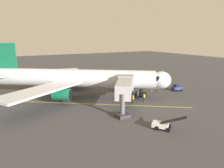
{
  "coord_description": "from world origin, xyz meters",
  "views": [
    {
      "loc": [
        15.23,
        45.05,
        12.79
      ],
      "look_at": [
        -5.81,
        7.06,
        3.0
      ],
      "focal_mm": 33.64,
      "sensor_mm": 36.0,
      "label": 1
    }
  ],
  "objects_px": {
    "ground_crew_marshaller": "(133,99)",
    "belt_loader_portside": "(162,124)",
    "ground_crew_loader": "(157,88)",
    "safety_cone_wing_port": "(128,87)",
    "jet_bridge": "(125,87)",
    "box_truck_starboard_side": "(124,85)",
    "ground_crew_wing_walker": "(144,97)",
    "tug_rear_apron": "(177,88)",
    "airplane": "(74,78)",
    "safety_cone_wing_starboard": "(152,90)",
    "safety_cone_nose_right": "(117,86)",
    "safety_cone_nose_left": "(122,88)",
    "tug_near_nose": "(141,93)"
  },
  "relations": [
    {
      "from": "box_truck_starboard_side",
      "to": "ground_crew_marshaller",
      "type": "bearing_deg",
      "value": 67.99
    },
    {
      "from": "airplane",
      "to": "safety_cone_nose_left",
      "type": "xyz_separation_m",
      "value": [
        -12.45,
        -0.16,
        -3.73
      ]
    },
    {
      "from": "ground_crew_marshaller",
      "to": "belt_loader_portside",
      "type": "height_order",
      "value": "belt_loader_portside"
    },
    {
      "from": "safety_cone_wing_starboard",
      "to": "jet_bridge",
      "type": "bearing_deg",
      "value": 27.81
    },
    {
      "from": "ground_crew_loader",
      "to": "belt_loader_portside",
      "type": "bearing_deg",
      "value": 51.09
    },
    {
      "from": "safety_cone_wing_port",
      "to": "ground_crew_wing_walker",
      "type": "bearing_deg",
      "value": 72.39
    },
    {
      "from": "airplane",
      "to": "ground_crew_wing_walker",
      "type": "height_order",
      "value": "airplane"
    },
    {
      "from": "box_truck_starboard_side",
      "to": "tug_near_nose",
      "type": "bearing_deg",
      "value": 93.73
    },
    {
      "from": "box_truck_starboard_side",
      "to": "safety_cone_nose_left",
      "type": "distance_m",
      "value": 1.55
    },
    {
      "from": "safety_cone_nose_right",
      "to": "ground_crew_marshaller",
      "type": "bearing_deg",
      "value": 71.75
    },
    {
      "from": "jet_bridge",
      "to": "ground_crew_marshaller",
      "type": "xyz_separation_m",
      "value": [
        -2.3,
        -0.53,
        -2.88
      ]
    },
    {
      "from": "ground_crew_wing_walker",
      "to": "ground_crew_loader",
      "type": "height_order",
      "value": "same"
    },
    {
      "from": "ground_crew_loader",
      "to": "safety_cone_wing_port",
      "type": "bearing_deg",
      "value": -58.83
    },
    {
      "from": "ground_crew_marshaller",
      "to": "box_truck_starboard_side",
      "type": "bearing_deg",
      "value": -112.01
    },
    {
      "from": "jet_bridge",
      "to": "airplane",
      "type": "bearing_deg",
      "value": -61.08
    },
    {
      "from": "ground_crew_marshaller",
      "to": "safety_cone_wing_port",
      "type": "distance_m",
      "value": 12.46
    },
    {
      "from": "airplane",
      "to": "safety_cone_wing_starboard",
      "type": "distance_m",
      "value": 18.63
    },
    {
      "from": "box_truck_starboard_side",
      "to": "belt_loader_portside",
      "type": "bearing_deg",
      "value": 72.03
    },
    {
      "from": "ground_crew_marshaller",
      "to": "belt_loader_portside",
      "type": "distance_m",
      "value": 12.12
    },
    {
      "from": "ground_crew_loader",
      "to": "safety_cone_nose_left",
      "type": "distance_m",
      "value": 8.53
    },
    {
      "from": "jet_bridge",
      "to": "box_truck_starboard_side",
      "type": "xyz_separation_m",
      "value": [
        -6.15,
        -10.04,
        -2.38
      ]
    },
    {
      "from": "ground_crew_marshaller",
      "to": "ground_crew_loader",
      "type": "xyz_separation_m",
      "value": [
        -9.98,
        -4.4,
        0.0
      ]
    },
    {
      "from": "ground_crew_wing_walker",
      "to": "tug_rear_apron",
      "type": "distance_m",
      "value": 12.84
    },
    {
      "from": "ground_crew_wing_walker",
      "to": "safety_cone_nose_left",
      "type": "xyz_separation_m",
      "value": [
        -1.5,
        -10.61,
        -0.61
      ]
    },
    {
      "from": "safety_cone_nose_left",
      "to": "tug_near_nose",
      "type": "bearing_deg",
      "value": 91.13
    },
    {
      "from": "safety_cone_nose_left",
      "to": "safety_cone_nose_right",
      "type": "distance_m",
      "value": 3.17
    },
    {
      "from": "safety_cone_nose_right",
      "to": "tug_near_nose",
      "type": "bearing_deg",
      "value": 88.57
    },
    {
      "from": "jet_bridge",
      "to": "box_truck_starboard_side",
      "type": "bearing_deg",
      "value": -121.46
    },
    {
      "from": "jet_bridge",
      "to": "belt_loader_portside",
      "type": "distance_m",
      "value": 11.64
    },
    {
      "from": "belt_loader_portside",
      "to": "safety_cone_nose_left",
      "type": "distance_m",
      "value": 23.43
    },
    {
      "from": "safety_cone_wing_port",
      "to": "safety_cone_nose_right",
      "type": "bearing_deg",
      "value": -61.42
    },
    {
      "from": "ground_crew_wing_walker",
      "to": "safety_cone_wing_port",
      "type": "height_order",
      "value": "ground_crew_wing_walker"
    },
    {
      "from": "belt_loader_portside",
      "to": "safety_cone_wing_port",
      "type": "xyz_separation_m",
      "value": [
        -9.12,
        -22.6,
        -0.44
      ]
    },
    {
      "from": "safety_cone_nose_right",
      "to": "safety_cone_wing_port",
      "type": "distance_m",
      "value": 3.24
    },
    {
      "from": "ground_crew_marshaller",
      "to": "belt_loader_portside",
      "type": "relative_size",
      "value": 0.4
    },
    {
      "from": "safety_cone_nose_right",
      "to": "box_truck_starboard_side",
      "type": "bearing_deg",
      "value": 80.87
    },
    {
      "from": "safety_cone_wing_port",
      "to": "airplane",
      "type": "bearing_deg",
      "value": 1.81
    },
    {
      "from": "safety_cone_nose_left",
      "to": "ground_crew_wing_walker",
      "type": "bearing_deg",
      "value": 81.93
    },
    {
      "from": "jet_bridge",
      "to": "safety_cone_nose_left",
      "type": "height_order",
      "value": "jet_bridge"
    },
    {
      "from": "jet_bridge",
      "to": "ground_crew_marshaller",
      "type": "height_order",
      "value": "jet_bridge"
    },
    {
      "from": "jet_bridge",
      "to": "ground_crew_marshaller",
      "type": "distance_m",
      "value": 3.72
    },
    {
      "from": "airplane",
      "to": "safety_cone_wing_starboard",
      "type": "relative_size",
      "value": 63.59
    },
    {
      "from": "airplane",
      "to": "safety_cone_wing_starboard",
      "type": "bearing_deg",
      "value": 164.62
    },
    {
      "from": "safety_cone_nose_right",
      "to": "safety_cone_wing_starboard",
      "type": "xyz_separation_m",
      "value": [
        -4.73,
        8.14,
        0.0
      ]
    },
    {
      "from": "safety_cone_wing_starboard",
      "to": "safety_cone_nose_right",
      "type": "bearing_deg",
      "value": -59.83
    },
    {
      "from": "airplane",
      "to": "tug_rear_apron",
      "type": "relative_size",
      "value": 13.54
    },
    {
      "from": "tug_rear_apron",
      "to": "safety_cone_nose_right",
      "type": "height_order",
      "value": "tug_rear_apron"
    },
    {
      "from": "airplane",
      "to": "safety_cone_nose_right",
      "type": "distance_m",
      "value": 13.79
    },
    {
      "from": "ground_crew_marshaller",
      "to": "safety_cone_nose_left",
      "type": "height_order",
      "value": "ground_crew_marshaller"
    },
    {
      "from": "ground_crew_marshaller",
      "to": "safety_cone_nose_right",
      "type": "bearing_deg",
      "value": -108.25
    }
  ]
}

